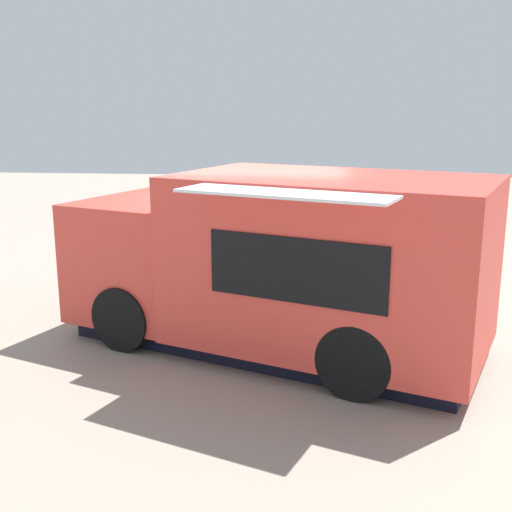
# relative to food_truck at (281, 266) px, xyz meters

# --- Properties ---
(ground_plane) EXTENTS (40.00, 40.00, 0.00)m
(ground_plane) POSITION_rel_food_truck_xyz_m (-0.45, 0.93, -1.07)
(ground_plane) COLOR #A29483
(food_truck) EXTENTS (5.66, 4.18, 2.24)m
(food_truck) POSITION_rel_food_truck_xyz_m (0.00, 0.00, 0.00)
(food_truck) COLOR #E04337
(food_truck) RESTS_ON ground_plane
(person_customer) EXTENTS (0.51, 0.76, 0.90)m
(person_customer) POSITION_rel_food_truck_xyz_m (-2.22, 5.68, -0.71)
(person_customer) COLOR #384976
(person_customer) RESTS_ON ground_plane
(planter_flowering_side) EXTENTS (0.46, 0.46, 0.63)m
(planter_flowering_side) POSITION_rel_food_truck_xyz_m (-1.76, 3.75, -0.74)
(planter_flowering_side) COLOR #BF7142
(planter_flowering_side) RESTS_ON ground_plane
(plaza_bench) EXTENTS (0.89, 1.81, 0.46)m
(plaza_bench) POSITION_rel_food_truck_xyz_m (2.48, 5.16, -0.72)
(plaza_bench) COLOR brown
(plaza_bench) RESTS_ON ground_plane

